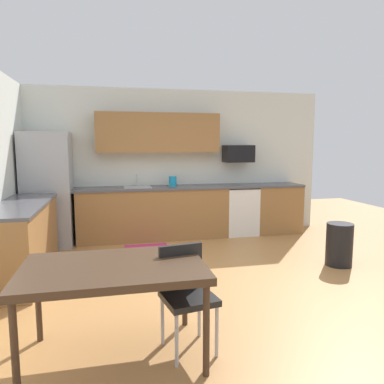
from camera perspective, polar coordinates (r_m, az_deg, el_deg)
ground_plane at (r=4.59m, az=2.82°, el=-14.09°), size 12.00×12.00×0.00m
wall_back at (r=6.87m, az=-3.03°, el=4.63°), size 5.80×0.10×2.70m
cabinet_run_back at (r=6.57m, az=-6.07°, el=-3.44°), size 2.66×0.60×0.90m
cabinet_run_back_right at (r=7.23m, az=12.99°, el=-2.60°), size 0.89×0.60×0.90m
cabinet_run_left at (r=5.19m, az=-25.27°, el=-7.02°), size 0.60×2.00×0.90m
countertop_back at (r=6.56m, az=-2.49°, el=0.73°), size 4.80×0.64×0.04m
countertop_left at (r=5.10m, az=-25.55°, el=-1.90°), size 0.64×2.00×0.04m
upper_cabinets_back at (r=6.60m, az=-5.34°, el=9.27°), size 2.20×0.34×0.70m
refrigerator at (r=6.46m, az=-21.76°, el=0.33°), size 0.76×0.70×1.89m
oven_range at (r=6.94m, az=7.44°, el=-2.84°), size 0.60×0.60×0.91m
microwave at (r=6.93m, az=7.30°, el=6.01°), size 0.54×0.36×0.32m
sink_basin at (r=6.48m, az=-8.56°, el=0.21°), size 0.48×0.40×0.14m
sink_faucet at (r=6.64m, az=-8.70°, el=1.77°), size 0.02×0.02×0.24m
dining_table at (r=2.94m, az=-12.20°, el=-12.30°), size 1.40×0.90×0.76m
chair_near_table at (r=3.09m, az=-1.03°, el=-14.96°), size 0.47×0.47×0.85m
trash_bin at (r=5.52m, az=22.20°, el=-7.66°), size 0.36×0.36×0.60m
floor_mat at (r=6.03m, az=-7.14°, el=-8.80°), size 0.70×0.50×0.01m
kettle at (r=6.59m, az=-3.06°, el=1.63°), size 0.14×0.14×0.20m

